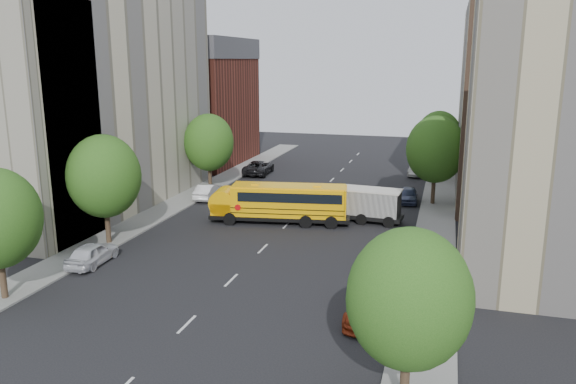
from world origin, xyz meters
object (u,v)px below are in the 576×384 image
at_px(parked_car_1, 208,191).
at_px(parked_car_5, 417,169).
at_px(parked_car_0, 92,253).
at_px(street_tree_2, 209,142).
at_px(safari_truck, 363,204).
at_px(parked_car_2, 259,167).
at_px(street_tree_4, 436,149).
at_px(parked_car_3, 372,303).
at_px(school_bus, 279,201).
at_px(parked_car_4, 408,195).
at_px(street_tree_1, 104,176).
at_px(street_tree_5, 439,136).
at_px(street_tree_3, 409,299).

height_order(parked_car_1, parked_car_5, parked_car_1).
bearing_deg(parked_car_1, parked_car_0, 85.20).
bearing_deg(street_tree_2, safari_truck, -23.52).
height_order(parked_car_0, parked_car_1, parked_car_0).
distance_m(parked_car_2, parked_car_5, 18.12).
distance_m(street_tree_4, parked_car_3, 25.14).
height_order(street_tree_2, school_bus, street_tree_2).
distance_m(school_bus, parked_car_5, 24.50).
bearing_deg(parked_car_4, parked_car_0, -133.28).
relative_size(street_tree_1, parked_car_1, 1.80).
bearing_deg(school_bus, parked_car_2, 104.70).
bearing_deg(parked_car_2, street_tree_1, 81.64).
bearing_deg(parked_car_4, parked_car_1, -171.62).
distance_m(street_tree_4, street_tree_5, 12.01).
xyz_separation_m(street_tree_1, parked_car_0, (1.40, -3.94, -4.22)).
xyz_separation_m(street_tree_3, safari_truck, (-5.30, 24.73, -2.99)).
bearing_deg(street_tree_5, street_tree_4, -90.00).
height_order(street_tree_2, parked_car_5, street_tree_2).
bearing_deg(parked_car_0, street_tree_1, -73.14).
distance_m(street_tree_5, parked_car_3, 36.95).
bearing_deg(parked_car_5, safari_truck, -94.56).
xyz_separation_m(street_tree_3, street_tree_4, (0.00, 32.00, 0.62)).
xyz_separation_m(street_tree_2, street_tree_4, (22.00, 0.00, 0.25)).
relative_size(street_tree_2, street_tree_3, 1.08).
bearing_deg(parked_car_2, parked_car_4, 150.27).
bearing_deg(parked_car_1, parked_car_5, -142.45).
bearing_deg(parked_car_1, street_tree_5, -147.47).
bearing_deg(safari_truck, parked_car_2, 137.09).
bearing_deg(parked_car_4, parked_car_3, -93.50).
distance_m(street_tree_4, parked_car_5, 13.94).
distance_m(street_tree_1, parked_car_0, 5.94).
xyz_separation_m(street_tree_4, parked_car_4, (-2.20, 0.16, -4.39)).
bearing_deg(street_tree_5, street_tree_3, -90.00).
distance_m(parked_car_4, parked_car_5, 12.90).
distance_m(street_tree_5, parked_car_2, 20.44).
xyz_separation_m(parked_car_0, parked_car_4, (18.40, 22.11, -0.04)).
distance_m(street_tree_4, safari_truck, 9.69).
distance_m(street_tree_2, school_bus, 14.23).
height_order(school_bus, parked_car_0, school_bus).
bearing_deg(safari_truck, street_tree_2, 161.46).
height_order(school_bus, parked_car_5, school_bus).
height_order(street_tree_1, parked_car_3, street_tree_1).
relative_size(safari_truck, parked_car_2, 1.16).
height_order(street_tree_2, parked_car_2, street_tree_2).
distance_m(school_bus, parked_car_3, 18.03).
relative_size(street_tree_3, parked_car_3, 1.32).
bearing_deg(parked_car_2, street_tree_2, 72.25).
xyz_separation_m(street_tree_1, parked_car_4, (19.80, 18.16, -4.26)).
bearing_deg(parked_car_3, street_tree_2, 131.58).
bearing_deg(parked_car_4, school_bus, -138.50).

